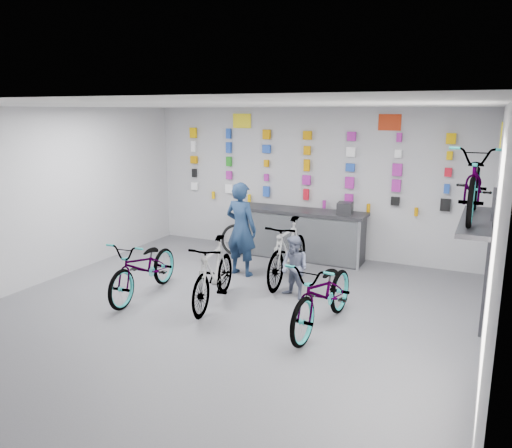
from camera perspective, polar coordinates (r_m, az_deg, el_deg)
The scene contains 20 objects.
floor at distance 7.24m, azimuth -5.37°, elevation -11.15°, with size 8.00×8.00×0.00m, color #515156.
ceiling at distance 6.62m, azimuth -5.92°, elevation 13.32°, with size 8.00×8.00×0.00m, color white.
wall_back at distance 10.35m, azimuth 5.91°, elevation 4.80°, with size 7.00×7.00×0.00m, color #B0B0B2.
wall_left at distance 9.07m, azimuth -24.95°, elevation 2.52°, with size 8.00×8.00×0.00m, color #B0B0B2.
wall_right at distance 5.83m, azimuth 25.32°, elevation -2.70°, with size 8.00×8.00×0.00m, color #B0B0B2.
counter at distance 10.12m, azimuth 4.90°, elevation -1.21°, with size 2.70×0.66×1.00m.
merch_wall at distance 10.24m, azimuth 5.94°, elevation 6.36°, with size 5.57×0.08×1.56m.
wall_bracket at distance 7.01m, azimuth 24.03°, elevation -0.42°, with size 0.39×1.90×2.00m.
sign_left at distance 10.83m, azimuth -1.62°, elevation 11.70°, with size 0.42×0.02×0.30m, color yellow.
sign_right at distance 9.81m, azimuth 15.04°, elevation 11.16°, with size 0.42×0.02×0.30m, color red.
sign_side at distance 6.86m, azimuth 26.22°, elevation 9.14°, with size 0.02×0.40×0.30m, color yellow.
bike_left at distance 8.22m, azimuth -12.65°, elevation -4.82°, with size 0.64×1.85×0.97m, color gray.
bike_center at distance 7.67m, azimuth -4.88°, elevation -5.59°, with size 0.49×1.72×1.04m, color gray.
bike_right at distance 6.91m, azimuth 7.76°, elevation -7.87°, with size 0.67×1.93×1.01m, color gray.
bike_service at distance 8.65m, azimuth 3.66°, elevation -3.15°, with size 0.52×1.85×1.11m, color gray.
bike_wall at distance 6.91m, azimuth 23.83°, elevation 4.40°, with size 0.63×1.80×0.95m, color gray.
clerk at distance 8.98m, azimuth -1.72°, elevation -0.58°, with size 0.62×0.41×1.71m, color #142743.
customer at distance 7.96m, azimuth 4.43°, elevation -4.96°, with size 0.49×0.38×1.01m, color slate.
spare_wheel at distance 10.33m, azimuth -2.35°, elevation -1.82°, with size 0.66×0.22×0.65m.
register at distance 9.71m, azimuth 10.14°, elevation 1.81°, with size 0.28×0.30×0.22m, color black.
Camera 1 is at (3.44, -5.65, 2.94)m, focal length 35.00 mm.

